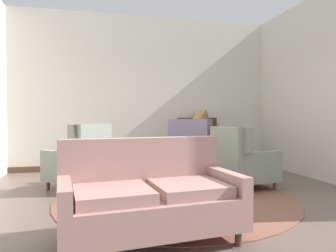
{
  "coord_description": "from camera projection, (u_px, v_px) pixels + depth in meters",
  "views": [
    {
      "loc": [
        -1.11,
        -3.88,
        1.15
      ],
      "look_at": [
        -0.04,
        0.63,
        1.01
      ],
      "focal_mm": 33.13,
      "sensor_mm": 36.0,
      "label": 1
    }
  ],
  "objects": [
    {
      "name": "armchair_near_sideboard",
      "position": [
        194.0,
        154.0,
        5.8
      ],
      "size": [
        1.15,
        1.17,
        1.11
      ],
      "rotation": [
        0.0,
        0.0,
        2.44
      ],
      "color": "slate",
      "rests_on": "ground"
    },
    {
      "name": "porcelain_vase",
      "position": [
        175.0,
        154.0,
        4.34
      ],
      "size": [
        0.17,
        0.17,
        0.35
      ],
      "color": "#384C93",
      "rests_on": "coffee_table"
    },
    {
      "name": "area_rug",
      "position": [
        176.0,
        198.0,
        4.36
      ],
      "size": [
        3.32,
        3.32,
        0.01
      ],
      "primitive_type": "cylinder",
      "color": "brown",
      "rests_on": "ground"
    },
    {
      "name": "armchair_back_corner",
      "position": [
        240.0,
        162.0,
        4.99
      ],
      "size": [
        0.91,
        0.93,
        0.99
      ],
      "rotation": [
        0.0,
        0.0,
        1.7
      ],
      "color": "gray",
      "rests_on": "ground"
    },
    {
      "name": "wall_back",
      "position": [
        145.0,
        93.0,
        6.97
      ],
      "size": [
        5.94,
        0.08,
        3.4
      ],
      "primitive_type": "cube",
      "color": "silver",
      "rests_on": "ground"
    },
    {
      "name": "sideboard",
      "position": [
        200.0,
        145.0,
        6.99
      ],
      "size": [
        0.94,
        0.38,
        1.13
      ],
      "color": "#4C3323",
      "rests_on": "ground"
    },
    {
      "name": "gramophone",
      "position": [
        203.0,
        116.0,
        6.89
      ],
      "size": [
        0.41,
        0.52,
        0.57
      ],
      "color": "#4C3323",
      "rests_on": "sideboard"
    },
    {
      "name": "coffee_table",
      "position": [
        172.0,
        169.0,
        4.4
      ],
      "size": [
        0.98,
        0.98,
        0.48
      ],
      "color": "#4C3323",
      "rests_on": "ground"
    },
    {
      "name": "settee",
      "position": [
        150.0,
        198.0,
        2.87
      ],
      "size": [
        1.69,
        0.98,
        0.94
      ],
      "rotation": [
        0.0,
        0.0,
        0.11
      ],
      "color": "tan",
      "rests_on": "ground"
    },
    {
      "name": "armchair_far_left",
      "position": [
        81.0,
        161.0,
        4.93
      ],
      "size": [
        1.1,
        1.09,
        1.04
      ],
      "rotation": [
        0.0,
        0.0,
        4.01
      ],
      "color": "gray",
      "rests_on": "ground"
    },
    {
      "name": "wall_right",
      "position": [
        323.0,
        86.0,
        5.57
      ],
      "size": [
        0.08,
        4.25,
        3.4
      ],
      "primitive_type": "cube",
      "color": "silver",
      "rests_on": "ground"
    },
    {
      "name": "ground",
      "position": [
        182.0,
        204.0,
        4.07
      ],
      "size": [
        8.49,
        8.49,
        0.0
      ],
      "primitive_type": "plane",
      "color": "brown"
    },
    {
      "name": "baseboard_back",
      "position": [
        146.0,
        165.0,
        6.96
      ],
      "size": [
        5.78,
        0.03,
        0.12
      ],
      "primitive_type": "cube",
      "color": "#4C3323",
      "rests_on": "ground"
    }
  ]
}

